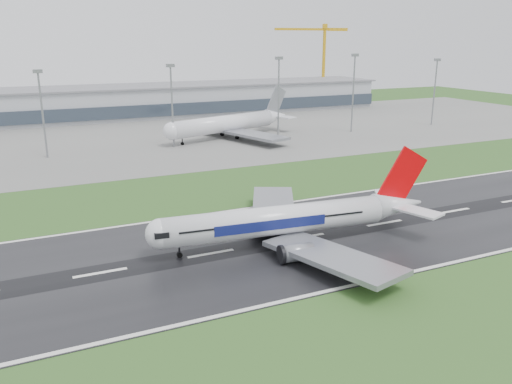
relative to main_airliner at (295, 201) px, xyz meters
name	(u,v)px	position (x,y,z in m)	size (l,w,h in m)	color
ground	(384,223)	(23.18, 1.63, -8.56)	(520.00, 520.00, 0.00)	#284E1C
runway	(384,223)	(23.18, 1.63, -8.51)	(400.00, 45.00, 0.10)	black
apron	(200,133)	(23.18, 126.63, -8.52)	(400.00, 130.00, 0.08)	slate
terminal	(163,101)	(23.18, 186.63, -1.06)	(240.00, 36.00, 15.00)	#979BA2
main_airliner	(295,201)	(0.00, 0.00, 0.00)	(57.29, 54.56, 16.91)	silver
parked_airliner	(228,115)	(29.78, 110.41, 0.90)	(64.01, 59.60, 18.76)	silver
tower_crane	(324,64)	(130.31, 201.63, 15.13)	(48.26, 2.63, 47.37)	gold
floodmast_1	(43,116)	(-39.47, 101.63, 5.42)	(0.64, 0.64, 27.94)	gray
floodmast_2	(172,108)	(4.49, 101.63, 5.89)	(0.64, 0.64, 28.89)	gray
floodmast_3	(278,100)	(47.92, 101.63, 6.88)	(0.64, 0.64, 30.87)	gray
floodmast_4	(353,95)	(83.45, 101.63, 7.25)	(0.64, 0.64, 31.61)	gray
floodmast_5	(434,94)	(128.35, 101.63, 5.96)	(0.64, 0.64, 29.03)	gray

